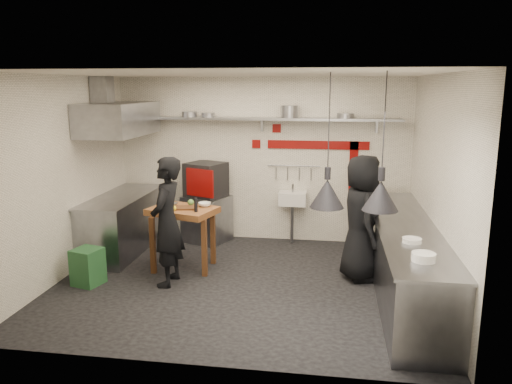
# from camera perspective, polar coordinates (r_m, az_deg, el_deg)

# --- Properties ---
(floor) EXTENTS (5.00, 5.00, 0.00)m
(floor) POSITION_cam_1_polar(r_m,az_deg,el_deg) (6.97, -1.73, -10.33)
(floor) COLOR black
(floor) RESTS_ON ground
(ceiling) EXTENTS (5.00, 5.00, 0.00)m
(ceiling) POSITION_cam_1_polar(r_m,az_deg,el_deg) (6.45, -1.90, 13.34)
(ceiling) COLOR beige
(ceiling) RESTS_ON floor
(wall_back) EXTENTS (5.00, 0.04, 2.80)m
(wall_back) POSITION_cam_1_polar(r_m,az_deg,el_deg) (8.62, 0.71, 3.67)
(wall_back) COLOR silver
(wall_back) RESTS_ON floor
(wall_front) EXTENTS (5.00, 0.04, 2.80)m
(wall_front) POSITION_cam_1_polar(r_m,az_deg,el_deg) (4.58, -6.56, -3.92)
(wall_front) COLOR silver
(wall_front) RESTS_ON floor
(wall_left) EXTENTS (0.04, 4.20, 2.80)m
(wall_left) POSITION_cam_1_polar(r_m,az_deg,el_deg) (7.43, -21.14, 1.52)
(wall_left) COLOR silver
(wall_left) RESTS_ON floor
(wall_right) EXTENTS (0.04, 4.20, 2.80)m
(wall_right) POSITION_cam_1_polar(r_m,az_deg,el_deg) (6.60, 20.06, 0.36)
(wall_right) COLOR silver
(wall_right) RESTS_ON floor
(red_band_horiz) EXTENTS (1.70, 0.02, 0.14)m
(red_band_horiz) POSITION_cam_1_polar(r_m,az_deg,el_deg) (8.48, 7.09, 5.35)
(red_band_horiz) COLOR #730706
(red_band_horiz) RESTS_ON wall_back
(red_band_vert) EXTENTS (0.14, 0.02, 1.10)m
(red_band_vert) POSITION_cam_1_polar(r_m,az_deg,el_deg) (8.56, 11.03, 2.03)
(red_band_vert) COLOR #730706
(red_band_vert) RESTS_ON wall_back
(red_tile_a) EXTENTS (0.14, 0.02, 0.14)m
(red_tile_a) POSITION_cam_1_polar(r_m,az_deg,el_deg) (8.50, 2.38, 7.28)
(red_tile_a) COLOR #730706
(red_tile_a) RESTS_ON wall_back
(red_tile_b) EXTENTS (0.14, 0.02, 0.14)m
(red_tile_b) POSITION_cam_1_polar(r_m,az_deg,el_deg) (8.57, 0.03, 5.52)
(red_tile_b) COLOR #730706
(red_tile_b) RESTS_ON wall_back
(back_shelf) EXTENTS (4.60, 0.34, 0.04)m
(back_shelf) POSITION_cam_1_polar(r_m,az_deg,el_deg) (8.36, 0.55, 8.38)
(back_shelf) COLOR slate
(back_shelf) RESTS_ON wall_back
(shelf_bracket_left) EXTENTS (0.04, 0.06, 0.24)m
(shelf_bracket_left) POSITION_cam_1_polar(r_m,az_deg,el_deg) (8.98, -11.52, 7.75)
(shelf_bracket_left) COLOR slate
(shelf_bracket_left) RESTS_ON wall_back
(shelf_bracket_mid) EXTENTS (0.04, 0.06, 0.24)m
(shelf_bracket_mid) POSITION_cam_1_polar(r_m,az_deg,el_deg) (8.52, 0.69, 7.77)
(shelf_bracket_mid) COLOR slate
(shelf_bracket_mid) RESTS_ON wall_back
(shelf_bracket_right) EXTENTS (0.04, 0.06, 0.24)m
(shelf_bracket_right) POSITION_cam_1_polar(r_m,az_deg,el_deg) (8.47, 13.64, 7.41)
(shelf_bracket_right) COLOR slate
(shelf_bracket_right) RESTS_ON wall_back
(pan_far_left) EXTENTS (0.33, 0.33, 0.09)m
(pan_far_left) POSITION_cam_1_polar(r_m,az_deg,el_deg) (8.61, -7.62, 8.81)
(pan_far_left) COLOR slate
(pan_far_left) RESTS_ON back_shelf
(pan_mid_left) EXTENTS (0.30, 0.30, 0.07)m
(pan_mid_left) POSITION_cam_1_polar(r_m,az_deg,el_deg) (8.53, -5.49, 8.77)
(pan_mid_left) COLOR slate
(pan_mid_left) RESTS_ON back_shelf
(stock_pot) EXTENTS (0.36, 0.36, 0.20)m
(stock_pot) POSITION_cam_1_polar(r_m,az_deg,el_deg) (8.30, 3.87, 9.16)
(stock_pot) COLOR slate
(stock_pot) RESTS_ON back_shelf
(pan_right) EXTENTS (0.36, 0.36, 0.08)m
(pan_right) POSITION_cam_1_polar(r_m,az_deg,el_deg) (8.28, 10.18, 8.57)
(pan_right) COLOR slate
(pan_right) RESTS_ON back_shelf
(oven_stand) EXTENTS (0.88, 0.84, 0.80)m
(oven_stand) POSITION_cam_1_polar(r_m,az_deg,el_deg) (8.70, -5.62, -3.03)
(oven_stand) COLOR slate
(oven_stand) RESTS_ON floor
(combi_oven) EXTENTS (0.76, 0.74, 0.58)m
(combi_oven) POSITION_cam_1_polar(r_m,az_deg,el_deg) (8.53, -5.74, 1.42)
(combi_oven) COLOR black
(combi_oven) RESTS_ON oven_stand
(oven_door) EXTENTS (0.51, 0.25, 0.46)m
(oven_door) POSITION_cam_1_polar(r_m,az_deg,el_deg) (8.25, -6.43, 1.04)
(oven_door) COLOR #730706
(oven_door) RESTS_ON combi_oven
(oven_glass) EXTENTS (0.34, 0.16, 0.34)m
(oven_glass) POSITION_cam_1_polar(r_m,az_deg,el_deg) (8.28, -6.33, 1.08)
(oven_glass) COLOR black
(oven_glass) RESTS_ON oven_door
(hand_sink) EXTENTS (0.46, 0.34, 0.22)m
(hand_sink) POSITION_cam_1_polar(r_m,az_deg,el_deg) (8.49, 4.21, -0.74)
(hand_sink) COLOR silver
(hand_sink) RESTS_ON wall_back
(sink_tap) EXTENTS (0.03, 0.03, 0.14)m
(sink_tap) POSITION_cam_1_polar(r_m,az_deg,el_deg) (8.46, 4.22, 0.45)
(sink_tap) COLOR slate
(sink_tap) RESTS_ON hand_sink
(sink_drain) EXTENTS (0.06, 0.06, 0.66)m
(sink_drain) POSITION_cam_1_polar(r_m,az_deg,el_deg) (8.56, 4.14, -3.67)
(sink_drain) COLOR slate
(sink_drain) RESTS_ON floor
(utensil_rail) EXTENTS (0.90, 0.02, 0.02)m
(utensil_rail) POSITION_cam_1_polar(r_m,az_deg,el_deg) (8.53, 4.33, 3.01)
(utensil_rail) COLOR slate
(utensil_rail) RESTS_ON wall_back
(counter_right) EXTENTS (0.70, 3.80, 0.90)m
(counter_right) POSITION_cam_1_polar(r_m,az_deg,el_deg) (6.79, 16.56, -7.43)
(counter_right) COLOR slate
(counter_right) RESTS_ON floor
(counter_right_top) EXTENTS (0.76, 3.90, 0.03)m
(counter_right_top) POSITION_cam_1_polar(r_m,az_deg,el_deg) (6.65, 16.80, -3.64)
(counter_right_top) COLOR slate
(counter_right_top) RESTS_ON counter_right
(plate_stack) EXTENTS (0.24, 0.24, 0.09)m
(plate_stack) POSITION_cam_1_polar(r_m,az_deg,el_deg) (5.30, 18.61, -7.07)
(plate_stack) COLOR silver
(plate_stack) RESTS_ON counter_right_top
(small_bowl_right) EXTENTS (0.28, 0.28, 0.05)m
(small_bowl_right) POSITION_cam_1_polar(r_m,az_deg,el_deg) (5.89, 17.39, -5.29)
(small_bowl_right) COLOR silver
(small_bowl_right) RESTS_ON counter_right_top
(counter_left) EXTENTS (0.70, 1.90, 0.90)m
(counter_left) POSITION_cam_1_polar(r_m,az_deg,el_deg) (8.40, -15.05, -3.60)
(counter_left) COLOR slate
(counter_left) RESTS_ON floor
(counter_left_top) EXTENTS (0.76, 2.00, 0.03)m
(counter_left_top) POSITION_cam_1_polar(r_m,az_deg,el_deg) (8.29, -15.23, -0.50)
(counter_left_top) COLOR slate
(counter_left_top) RESTS_ON counter_left
(extractor_hood) EXTENTS (0.78, 1.60, 0.50)m
(extractor_hood) POSITION_cam_1_polar(r_m,az_deg,el_deg) (8.10, -15.38, 8.05)
(extractor_hood) COLOR slate
(extractor_hood) RESTS_ON ceiling
(hood_duct) EXTENTS (0.28, 0.28, 0.50)m
(hood_duct) POSITION_cam_1_polar(r_m,az_deg,el_deg) (8.19, -17.17, 10.79)
(hood_duct) COLOR slate
(hood_duct) RESTS_ON ceiling
(green_bin) EXTENTS (0.43, 0.43, 0.50)m
(green_bin) POSITION_cam_1_polar(r_m,az_deg,el_deg) (7.21, -18.67, -8.09)
(green_bin) COLOR #22542B
(green_bin) RESTS_ON floor
(prep_table) EXTENTS (1.06, 0.87, 0.92)m
(prep_table) POSITION_cam_1_polar(r_m,az_deg,el_deg) (7.43, -8.28, -5.26)
(prep_table) COLOR brown
(prep_table) RESTS_ON floor
(cutting_board) EXTENTS (0.35, 0.28, 0.02)m
(cutting_board) POSITION_cam_1_polar(r_m,az_deg,el_deg) (7.26, -8.03, -1.80)
(cutting_board) COLOR #522F18
(cutting_board) RESTS_ON prep_table
(pepper_mill) EXTENTS (0.05, 0.05, 0.20)m
(pepper_mill) POSITION_cam_1_polar(r_m,az_deg,el_deg) (7.04, -6.89, -1.47)
(pepper_mill) COLOR black
(pepper_mill) RESTS_ON prep_table
(lemon_a) EXTENTS (0.10, 0.10, 0.09)m
(lemon_a) POSITION_cam_1_polar(r_m,az_deg,el_deg) (7.22, -10.27, -1.71)
(lemon_a) COLOR yellow
(lemon_a) RESTS_ON prep_table
(lemon_b) EXTENTS (0.09, 0.09, 0.08)m
(lemon_b) POSITION_cam_1_polar(r_m,az_deg,el_deg) (7.14, -9.40, -1.85)
(lemon_b) COLOR yellow
(lemon_b) RESTS_ON prep_table
(veg_ball) EXTENTS (0.11, 0.11, 0.09)m
(veg_ball) POSITION_cam_1_polar(r_m,az_deg,el_deg) (7.41, -7.46, -1.19)
(veg_ball) COLOR #507E36
(veg_ball) RESTS_ON prep_table
(steel_tray) EXTENTS (0.22, 0.16, 0.03)m
(steel_tray) POSITION_cam_1_polar(r_m,az_deg,el_deg) (7.52, -9.75, -1.34)
(steel_tray) COLOR slate
(steel_tray) RESTS_ON prep_table
(bowl) EXTENTS (0.23, 0.23, 0.06)m
(bowl) POSITION_cam_1_polar(r_m,az_deg,el_deg) (7.35, -5.90, -1.42)
(bowl) COLOR silver
(bowl) RESTS_ON prep_table
(heat_lamp_near) EXTENTS (0.49, 0.49, 1.51)m
(heat_lamp_near) POSITION_cam_1_polar(r_m,az_deg,el_deg) (5.64, 8.29, 5.72)
(heat_lamp_near) COLOR black
(heat_lamp_near) RESTS_ON ceiling
(heat_lamp_far) EXTENTS (0.42, 0.42, 1.42)m
(heat_lamp_far) POSITION_cam_1_polar(r_m,az_deg,el_deg) (5.23, 14.36, 5.51)
(heat_lamp_far) COLOR black
(heat_lamp_far) RESTS_ON ceiling
(chef_left) EXTENTS (0.43, 0.65, 1.75)m
(chef_left) POSITION_cam_1_polar(r_m,az_deg,el_deg) (6.78, -10.14, -3.37)
(chef_left) COLOR black
(chef_left) RESTS_ON floor
(chef_right) EXTENTS (0.70, 0.94, 1.75)m
(chef_right) POSITION_cam_1_polar(r_m,az_deg,el_deg) (7.02, 11.96, -2.92)
(chef_right) COLOR black
(chef_right) RESTS_ON floor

